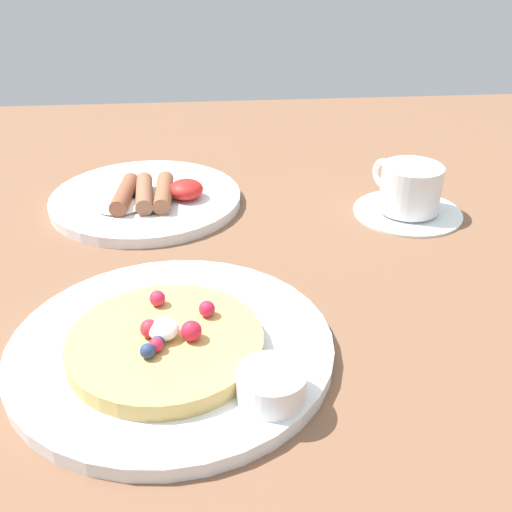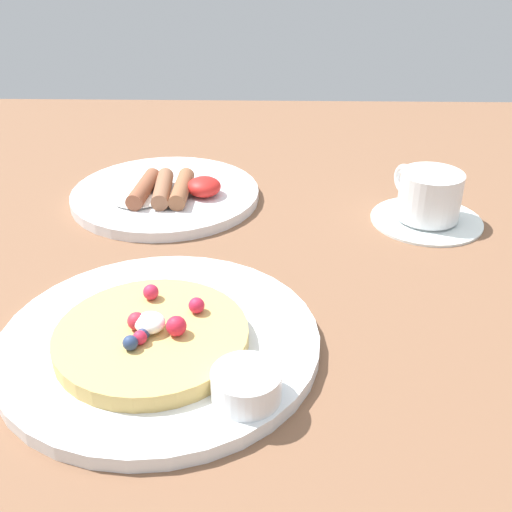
{
  "view_description": "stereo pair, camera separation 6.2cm",
  "coord_description": "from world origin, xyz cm",
  "px_view_note": "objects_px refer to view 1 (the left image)",
  "views": [
    {
      "loc": [
        -2.73,
        -51.99,
        35.54
      ],
      "look_at": [
        2.13,
        3.15,
        4.0
      ],
      "focal_mm": 43.96,
      "sensor_mm": 36.0,
      "label": 1
    },
    {
      "loc": [
        3.43,
        -52.18,
        35.54
      ],
      "look_at": [
        2.13,
        3.15,
        4.0
      ],
      "focal_mm": 43.96,
      "sensor_mm": 36.0,
      "label": 2
    }
  ],
  "objects_px": {
    "pancake_plate": "(171,348)",
    "syrup_ramekin": "(272,385)",
    "breakfast_plate": "(146,199)",
    "coffee_saucer": "(408,211)",
    "coffee_cup": "(410,187)"
  },
  "relations": [
    {
      "from": "pancake_plate",
      "to": "syrup_ramekin",
      "type": "distance_m",
      "value": 0.12
    },
    {
      "from": "pancake_plate",
      "to": "breakfast_plate",
      "type": "relative_size",
      "value": 1.15
    },
    {
      "from": "syrup_ramekin",
      "to": "pancake_plate",
      "type": "bearing_deg",
      "value": 135.93
    },
    {
      "from": "breakfast_plate",
      "to": "syrup_ramekin",
      "type": "bearing_deg",
      "value": -72.8
    },
    {
      "from": "pancake_plate",
      "to": "coffee_saucer",
      "type": "height_order",
      "value": "pancake_plate"
    },
    {
      "from": "coffee_saucer",
      "to": "pancake_plate",
      "type": "bearing_deg",
      "value": -138.3
    },
    {
      "from": "syrup_ramekin",
      "to": "coffee_cup",
      "type": "height_order",
      "value": "coffee_cup"
    },
    {
      "from": "pancake_plate",
      "to": "coffee_cup",
      "type": "distance_m",
      "value": 0.4
    },
    {
      "from": "syrup_ramekin",
      "to": "coffee_cup",
      "type": "bearing_deg",
      "value": 58.1
    },
    {
      "from": "syrup_ramekin",
      "to": "breakfast_plate",
      "type": "distance_m",
      "value": 0.42
    },
    {
      "from": "pancake_plate",
      "to": "coffee_cup",
      "type": "xyz_separation_m",
      "value": [
        0.3,
        0.27,
        0.03
      ]
    },
    {
      "from": "coffee_saucer",
      "to": "coffee_cup",
      "type": "bearing_deg",
      "value": 118.52
    },
    {
      "from": "breakfast_plate",
      "to": "coffee_saucer",
      "type": "xyz_separation_m",
      "value": [
        0.34,
        -0.06,
        -0.0
      ]
    },
    {
      "from": "pancake_plate",
      "to": "coffee_saucer",
      "type": "distance_m",
      "value": 0.4
    },
    {
      "from": "syrup_ramekin",
      "to": "breakfast_plate",
      "type": "xyz_separation_m",
      "value": [
        -0.12,
        0.4,
        -0.02
      ]
    }
  ]
}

